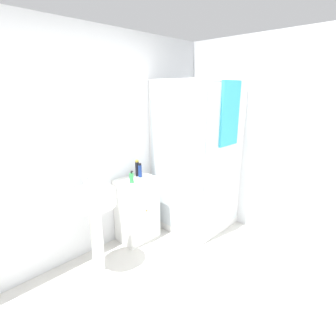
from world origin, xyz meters
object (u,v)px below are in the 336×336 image
at_px(sink, 94,210).
at_px(shampoo_bottle_tall_black, 137,168).
at_px(shampoo_bottle_blue, 140,171).
at_px(soap_dispenser, 132,178).

distance_m(sink, shampoo_bottle_tall_black, 0.84).
height_order(shampoo_bottle_tall_black, shampoo_bottle_blue, shampoo_bottle_tall_black).
bearing_deg(shampoo_bottle_tall_black, sink, -162.21).
height_order(sink, soap_dispenser, sink).
bearing_deg(sink, shampoo_bottle_tall_black, 17.79).
xyz_separation_m(sink, shampoo_bottle_tall_black, (0.77, 0.25, 0.21)).
xyz_separation_m(shampoo_bottle_tall_black, shampoo_bottle_blue, (-0.00, -0.06, -0.01)).
bearing_deg(soap_dispenser, shampoo_bottle_blue, 22.68).
bearing_deg(soap_dispenser, shampoo_bottle_tall_black, 34.73).
relative_size(shampoo_bottle_tall_black, shampoo_bottle_blue, 1.16).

